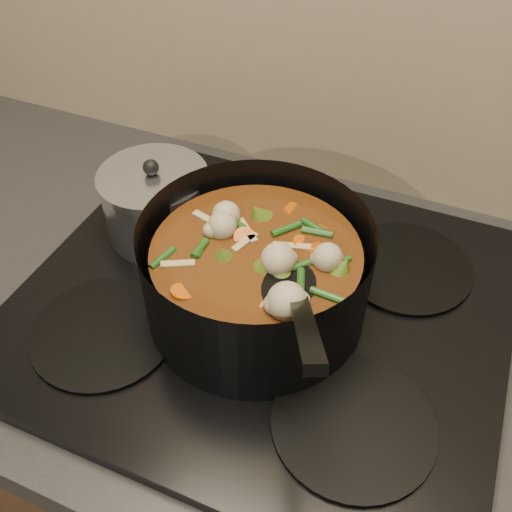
% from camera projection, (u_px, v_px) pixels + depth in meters
% --- Properties ---
extents(counter, '(2.64, 0.64, 0.91)m').
position_uv_depth(counter, '(261.00, 464.00, 1.08)').
color(counter, brown).
rests_on(counter, ground).
extents(stovetop, '(0.62, 0.54, 0.03)m').
position_uv_depth(stovetop, '(263.00, 303.00, 0.76)').
color(stovetop, black).
rests_on(stovetop, counter).
extents(stockpot, '(0.33, 0.37, 0.20)m').
position_uv_depth(stockpot, '(256.00, 275.00, 0.69)').
color(stockpot, black).
rests_on(stockpot, stovetop).
extents(saucepan, '(0.15, 0.15, 0.13)m').
position_uv_depth(saucepan, '(156.00, 203.00, 0.81)').
color(saucepan, silver).
rests_on(saucepan, stovetop).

